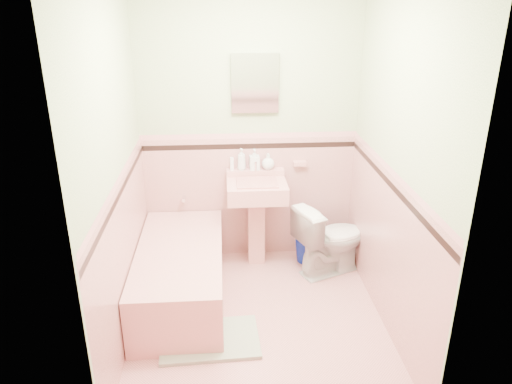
{
  "coord_description": "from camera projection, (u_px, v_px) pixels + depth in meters",
  "views": [
    {
      "loc": [
        -0.25,
        -3.26,
        2.43
      ],
      "look_at": [
        0.0,
        0.25,
        1.0
      ],
      "focal_mm": 34.33,
      "sensor_mm": 36.0,
      "label": 1
    }
  ],
  "objects": [
    {
      "name": "floor",
      "position": [
        258.0,
        318.0,
        3.94
      ],
      "size": [
        2.2,
        2.2,
        0.0
      ],
      "primitive_type": "plane",
      "color": "#D58E8B",
      "rests_on": "ground"
    },
    {
      "name": "wall_back",
      "position": [
        249.0,
        132.0,
        4.49
      ],
      "size": [
        2.5,
        0.0,
        2.5
      ],
      "primitive_type": "plane",
      "rotation": [
        1.57,
        0.0,
        0.0
      ],
      "color": "beige",
      "rests_on": "ground"
    },
    {
      "name": "wall_front",
      "position": [
        275.0,
        247.0,
        2.46
      ],
      "size": [
        2.5,
        0.0,
        2.5
      ],
      "primitive_type": "plane",
      "rotation": [
        -1.57,
        0.0,
        0.0
      ],
      "color": "beige",
      "rests_on": "ground"
    },
    {
      "name": "wall_left",
      "position": [
        116.0,
        176.0,
        3.41
      ],
      "size": [
        0.0,
        2.5,
        2.5
      ],
      "primitive_type": "plane",
      "rotation": [
        1.57,
        0.0,
        1.57
      ],
      "color": "beige",
      "rests_on": "ground"
    },
    {
      "name": "wall_right",
      "position": [
        396.0,
        169.0,
        3.54
      ],
      "size": [
        0.0,
        2.5,
        2.5
      ],
      "primitive_type": "plane",
      "rotation": [
        1.57,
        0.0,
        -1.57
      ],
      "color": "beige",
      "rests_on": "ground"
    },
    {
      "name": "wainscot_back",
      "position": [
        250.0,
        198.0,
        4.72
      ],
      "size": [
        2.0,
        0.0,
        2.0
      ],
      "primitive_type": "plane",
      "rotation": [
        1.57,
        0.0,
        0.0
      ],
      "color": "#D89390",
      "rests_on": "ground"
    },
    {
      "name": "wainscot_front",
      "position": [
        273.0,
        349.0,
        2.71
      ],
      "size": [
        2.0,
        0.0,
        2.0
      ],
      "primitive_type": "plane",
      "rotation": [
        -1.57,
        0.0,
        0.0
      ],
      "color": "#D89390",
      "rests_on": "ground"
    },
    {
      "name": "wainscot_left",
      "position": [
        127.0,
        258.0,
        3.65
      ],
      "size": [
        0.0,
        2.2,
        2.2
      ],
      "primitive_type": "plane",
      "rotation": [
        1.57,
        0.0,
        1.57
      ],
      "color": "#D89390",
      "rests_on": "ground"
    },
    {
      "name": "wainscot_right",
      "position": [
        385.0,
        248.0,
        3.78
      ],
      "size": [
        0.0,
        2.2,
        2.2
      ],
      "primitive_type": "plane",
      "rotation": [
        1.57,
        0.0,
        -1.57
      ],
      "color": "#D89390",
      "rests_on": "ground"
    },
    {
      "name": "accent_back",
      "position": [
        250.0,
        146.0,
        4.52
      ],
      "size": [
        2.0,
        0.0,
        2.0
      ],
      "primitive_type": "plane",
      "rotation": [
        1.57,
        0.0,
        0.0
      ],
      "color": "black",
      "rests_on": "ground"
    },
    {
      "name": "accent_front",
      "position": [
        275.0,
        267.0,
        2.52
      ],
      "size": [
        2.0,
        0.0,
        2.0
      ],
      "primitive_type": "plane",
      "rotation": [
        -1.57,
        0.0,
        0.0
      ],
      "color": "black",
      "rests_on": "ground"
    },
    {
      "name": "accent_left",
      "position": [
        120.0,
        193.0,
        3.46
      ],
      "size": [
        0.0,
        2.2,
        2.2
      ],
      "primitive_type": "plane",
      "rotation": [
        1.57,
        0.0,
        1.57
      ],
      "color": "black",
      "rests_on": "ground"
    },
    {
      "name": "accent_right",
      "position": [
        392.0,
        186.0,
        3.59
      ],
      "size": [
        0.0,
        2.2,
        2.2
      ],
      "primitive_type": "plane",
      "rotation": [
        1.57,
        0.0,
        -1.57
      ],
      "color": "black",
      "rests_on": "ground"
    },
    {
      "name": "cap_back",
      "position": [
        249.0,
        136.0,
        4.48
      ],
      "size": [
        2.0,
        0.0,
        2.0
      ],
      "primitive_type": "plane",
      "rotation": [
        1.57,
        0.0,
        0.0
      ],
      "color": "#D58C8F",
      "rests_on": "ground"
    },
    {
      "name": "cap_front",
      "position": [
        275.0,
        250.0,
        2.48
      ],
      "size": [
        2.0,
        0.0,
        2.0
      ],
      "primitive_type": "plane",
      "rotation": [
        -1.57,
        0.0,
        0.0
      ],
      "color": "#D58C8F",
      "rests_on": "ground"
    },
    {
      "name": "cap_left",
      "position": [
        119.0,
        180.0,
        3.42
      ],
      "size": [
        0.0,
        2.2,
        2.2
      ],
      "primitive_type": "plane",
      "rotation": [
        1.57,
        0.0,
        1.57
      ],
      "color": "#D58C8F",
      "rests_on": "ground"
    },
    {
      "name": "cap_right",
      "position": [
        393.0,
        173.0,
        3.55
      ],
      "size": [
        0.0,
        2.2,
        2.2
      ],
      "primitive_type": "plane",
      "rotation": [
        1.57,
        0.0,
        -1.57
      ],
      "color": "#D58C8F",
      "rests_on": "ground"
    },
    {
      "name": "bathtub",
      "position": [
        181.0,
        276.0,
        4.12
      ],
      "size": [
        0.7,
        1.5,
        0.45
      ],
      "primitive_type": "cube",
      "color": "tan",
      "rests_on": "floor"
    },
    {
      "name": "tub_faucet",
      "position": [
        184.0,
        198.0,
        4.63
      ],
      "size": [
        0.04,
        0.12,
        0.04
      ],
      "primitive_type": "cylinder",
      "rotation": [
        1.57,
        0.0,
        0.0
      ],
      "color": "silver",
      "rests_on": "wall_back"
    },
    {
      "name": "sink",
      "position": [
        257.0,
        224.0,
        4.58
      ],
      "size": [
        0.54,
        0.48,
        0.85
      ],
      "primitive_type": null,
      "color": "tan",
      "rests_on": "floor"
    },
    {
      "name": "sink_faucet",
      "position": [
        256.0,
        166.0,
        4.51
      ],
      "size": [
        0.02,
        0.02,
        0.1
      ],
      "primitive_type": "cylinder",
      "color": "silver",
      "rests_on": "sink"
    },
    {
      "name": "medicine_cabinet",
      "position": [
        255.0,
        83.0,
        4.3
      ],
      "size": [
        0.4,
        0.04,
        0.5
      ],
      "primitive_type": "cube",
      "color": "white",
      "rests_on": "wall_back"
    },
    {
      "name": "soap_dish",
      "position": [
        300.0,
        163.0,
        4.6
      ],
      "size": [
        0.12,
        0.07,
        0.04
      ],
      "primitive_type": "cube",
      "color": "tan",
      "rests_on": "wall_back"
    },
    {
      "name": "soap_bottle_left",
      "position": [
        242.0,
        159.0,
        4.52
      ],
      "size": [
        0.1,
        0.1,
        0.2
      ],
      "primitive_type": "imported",
      "rotation": [
        0.0,
        0.0,
        0.3
      ],
      "color": "#B2B2B2",
      "rests_on": "sink"
    },
    {
      "name": "soap_bottle_mid",
      "position": [
        254.0,
        159.0,
        4.53
      ],
      "size": [
        0.1,
        0.1,
        0.2
      ],
      "primitive_type": "imported",
      "rotation": [
        0.0,
        0.0,
        0.08
      ],
      "color": "#B2B2B2",
      "rests_on": "sink"
    },
    {
      "name": "soap_bottle_right",
      "position": [
        268.0,
        161.0,
        4.55
      ],
      "size": [
        0.15,
        0.15,
        0.15
      ],
      "primitive_type": "imported",
      "rotation": [
        0.0,
        0.0,
        -0.36
      ],
      "color": "#B2B2B2",
      "rests_on": "sink"
    },
    {
      "name": "tube",
      "position": [
        232.0,
        164.0,
        4.53
      ],
      "size": [
        0.04,
        0.04,
        0.12
      ],
      "primitive_type": "cylinder",
      "rotation": [
        0.0,
        0.0,
        0.21
      ],
      "color": "white",
      "rests_on": "sink"
    },
    {
      "name": "toilet",
      "position": [
        331.0,
        238.0,
        4.5
      ],
      "size": [
        0.76,
        0.61,
        0.68
      ],
      "primitive_type": "imported",
      "rotation": [
        0.0,
        0.0,
        1.97
      ],
      "color": "white",
      "rests_on": "floor"
    },
    {
      "name": "bucket",
      "position": [
        308.0,
        248.0,
        4.76
      ],
      "size": [
        0.31,
        0.31,
        0.26
      ],
      "primitive_type": null,
      "rotation": [
        0.0,
        0.0,
        0.24
      ],
      "color": "#071C93",
      "rests_on": "floor"
    },
    {
      "name": "bath_mat",
      "position": [
        210.0,
        340.0,
        3.68
      ],
      "size": [
        0.75,
        0.52,
        0.03
      ],
      "primitive_type": "cube",
      "rotation": [
        0.0,
        0.0,
        0.04
      ],
      "color": "#95A589",
      "rests_on": "floor"
    },
    {
      "name": "shoe",
      "position": [
        187.0,
        332.0,
        3.69
      ],
      "size": [
        0.15,
        0.08,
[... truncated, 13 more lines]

